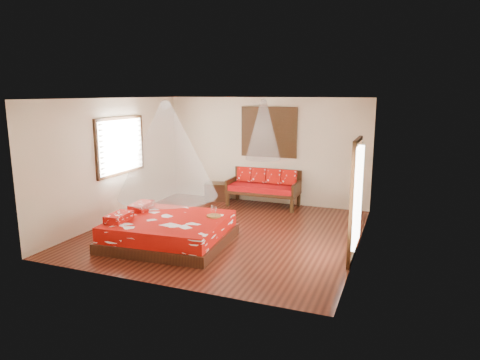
# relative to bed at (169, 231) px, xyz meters

# --- Properties ---
(room) EXTENTS (5.54, 5.54, 2.84)m
(room) POSITION_rel_bed_xyz_m (0.75, 1.04, 1.15)
(room) COLOR black
(room) RESTS_ON ground
(bed) EXTENTS (2.39, 2.19, 0.65)m
(bed) POSITION_rel_bed_xyz_m (0.00, 0.00, 0.00)
(bed) COLOR black
(bed) RESTS_ON floor
(daybed) EXTENTS (1.84, 0.82, 0.96)m
(daybed) POSITION_rel_bed_xyz_m (0.85, 3.43, 0.27)
(daybed) COLOR black
(daybed) RESTS_ON floor
(storage_chest) EXTENTS (0.81, 0.68, 0.48)m
(storage_chest) POSITION_rel_bed_xyz_m (-0.52, 3.49, -0.01)
(storage_chest) COLOR black
(storage_chest) RESTS_ON floor
(shutter_panel) EXTENTS (1.52, 0.06, 1.32)m
(shutter_panel) POSITION_rel_bed_xyz_m (0.85, 3.76, 1.65)
(shutter_panel) COLOR black
(shutter_panel) RESTS_ON wall_back
(window_left) EXTENTS (0.10, 1.74, 1.34)m
(window_left) POSITION_rel_bed_xyz_m (-1.96, 1.24, 1.45)
(window_left) COLOR black
(window_left) RESTS_ON wall_left
(glazed_door) EXTENTS (0.08, 1.02, 2.16)m
(glazed_door) POSITION_rel_bed_xyz_m (3.47, 0.44, 0.82)
(glazed_door) COLOR black
(glazed_door) RESTS_ON floor
(wine_tray) EXTENTS (0.29, 0.29, 0.23)m
(wine_tray) POSITION_rel_bed_xyz_m (0.78, 0.44, 0.31)
(wine_tray) COLOR brown
(wine_tray) RESTS_ON bed
(mosquito_net_main) EXTENTS (1.91, 1.91, 1.80)m
(mosquito_net_main) POSITION_rel_bed_xyz_m (0.02, 0.00, 1.60)
(mosquito_net_main) COLOR white
(mosquito_net_main) RESTS_ON ceiling
(mosquito_net_daybed) EXTENTS (0.90, 0.90, 1.50)m
(mosquito_net_daybed) POSITION_rel_bed_xyz_m (0.85, 3.29, 1.75)
(mosquito_net_daybed) COLOR white
(mosquito_net_daybed) RESTS_ON ceiling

